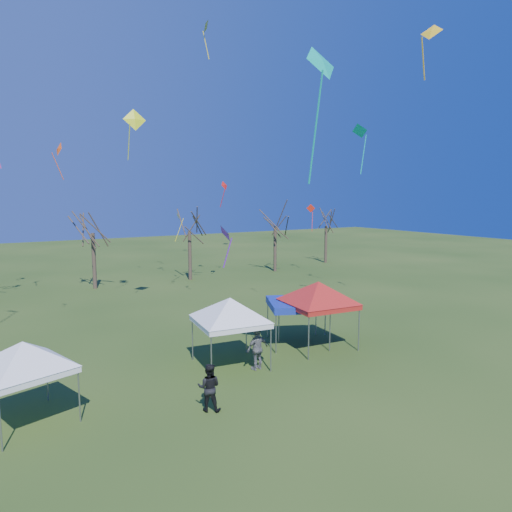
{
  "coord_description": "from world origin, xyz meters",
  "views": [
    {
      "loc": [
        -10.11,
        -14.58,
        7.68
      ],
      "look_at": [
        0.46,
        3.0,
        4.96
      ],
      "focal_mm": 32.0,
      "sensor_mm": 36.0,
      "label": 1
    }
  ],
  "objects_px": {
    "tree_3": "(189,214)",
    "tree_4": "(275,212)",
    "tree_2": "(92,213)",
    "tent_white_west": "(23,347)",
    "tree_5": "(326,213)",
    "tent_red": "(318,286)",
    "person_dark": "(209,387)",
    "tent_white_mid": "(230,302)",
    "tent_blue": "(298,304)",
    "person_grey": "(257,349)"
  },
  "relations": [
    {
      "from": "tree_3",
      "to": "tree_4",
      "type": "height_order",
      "value": "tree_3"
    },
    {
      "from": "tree_2",
      "to": "tent_white_west",
      "type": "xyz_separation_m",
      "value": [
        -6.86,
        -22.41,
        -3.61
      ]
    },
    {
      "from": "tree_5",
      "to": "tent_red",
      "type": "bearing_deg",
      "value": -130.39
    },
    {
      "from": "tree_2",
      "to": "tree_4",
      "type": "height_order",
      "value": "tree_2"
    },
    {
      "from": "person_dark",
      "to": "tent_white_mid",
      "type": "bearing_deg",
      "value": -92.95
    },
    {
      "from": "tent_blue",
      "to": "tree_4",
      "type": "bearing_deg",
      "value": 59.5
    },
    {
      "from": "tree_4",
      "to": "tent_red",
      "type": "height_order",
      "value": "tree_4"
    },
    {
      "from": "tree_2",
      "to": "tree_5",
      "type": "distance_m",
      "value": 26.15
    },
    {
      "from": "tree_4",
      "to": "person_grey",
      "type": "distance_m",
      "value": 27.25
    },
    {
      "from": "tree_3",
      "to": "tent_white_west",
      "type": "height_order",
      "value": "tree_3"
    },
    {
      "from": "tree_3",
      "to": "tent_blue",
      "type": "xyz_separation_m",
      "value": [
        -2.41,
        -19.96,
        -3.98
      ]
    },
    {
      "from": "person_grey",
      "to": "tent_white_mid",
      "type": "bearing_deg",
      "value": -57.07
    },
    {
      "from": "tent_white_mid",
      "to": "person_dark",
      "type": "relative_size",
      "value": 2.36
    },
    {
      "from": "tent_red",
      "to": "person_dark",
      "type": "distance_m",
      "value": 8.87
    },
    {
      "from": "tent_white_west",
      "to": "tent_red",
      "type": "xyz_separation_m",
      "value": [
        13.48,
        1.22,
        0.48
      ]
    },
    {
      "from": "tent_white_mid",
      "to": "tent_blue",
      "type": "xyz_separation_m",
      "value": [
        4.47,
        1.0,
        -0.85
      ]
    },
    {
      "from": "tree_5",
      "to": "tent_white_west",
      "type": "relative_size",
      "value": 2.08
    },
    {
      "from": "tent_red",
      "to": "person_grey",
      "type": "xyz_separation_m",
      "value": [
        -4.27,
        -1.1,
        -2.21
      ]
    },
    {
      "from": "tree_2",
      "to": "person_grey",
      "type": "xyz_separation_m",
      "value": [
        2.35,
        -22.29,
        -5.34
      ]
    },
    {
      "from": "person_grey",
      "to": "person_dark",
      "type": "distance_m",
      "value": 4.3
    },
    {
      "from": "tent_blue",
      "to": "person_grey",
      "type": "bearing_deg",
      "value": -151.26
    },
    {
      "from": "tree_2",
      "to": "person_grey",
      "type": "height_order",
      "value": "tree_2"
    },
    {
      "from": "tent_white_mid",
      "to": "person_grey",
      "type": "relative_size",
      "value": 2.17
    },
    {
      "from": "tree_2",
      "to": "tree_3",
      "type": "height_order",
      "value": "tree_2"
    },
    {
      "from": "tree_2",
      "to": "tent_white_mid",
      "type": "height_order",
      "value": "tree_2"
    },
    {
      "from": "tree_5",
      "to": "tent_white_mid",
      "type": "xyz_separation_m",
      "value": [
        -24.57,
        -22.98,
        -2.78
      ]
    },
    {
      "from": "tree_4",
      "to": "tent_blue",
      "type": "distance_m",
      "value": 23.45
    },
    {
      "from": "tree_4",
      "to": "tent_white_mid",
      "type": "height_order",
      "value": "tree_4"
    },
    {
      "from": "tent_white_west",
      "to": "tent_white_mid",
      "type": "distance_m",
      "value": 8.46
    },
    {
      "from": "tent_red",
      "to": "person_dark",
      "type": "relative_size",
      "value": 2.53
    },
    {
      "from": "tent_red",
      "to": "person_grey",
      "type": "bearing_deg",
      "value": -165.58
    },
    {
      "from": "tree_5",
      "to": "tent_white_mid",
      "type": "distance_m",
      "value": 33.75
    },
    {
      "from": "tree_5",
      "to": "person_dark",
      "type": "distance_m",
      "value": 38.28
    },
    {
      "from": "tent_white_west",
      "to": "tree_3",
      "type": "bearing_deg",
      "value": 55.35
    },
    {
      "from": "tree_5",
      "to": "tree_2",
      "type": "bearing_deg",
      "value": -176.3
    },
    {
      "from": "tent_blue",
      "to": "person_dark",
      "type": "bearing_deg",
      "value": -148.06
    },
    {
      "from": "tree_5",
      "to": "person_grey",
      "type": "xyz_separation_m",
      "value": [
        -23.73,
        -23.97,
        -4.78
      ]
    },
    {
      "from": "tree_4",
      "to": "tent_red",
      "type": "bearing_deg",
      "value": -118.07
    },
    {
      "from": "person_dark",
      "to": "tree_4",
      "type": "bearing_deg",
      "value": -92.87
    },
    {
      "from": "tent_white_mid",
      "to": "person_grey",
      "type": "bearing_deg",
      "value": -50.03
    },
    {
      "from": "tree_4",
      "to": "tree_5",
      "type": "relative_size",
      "value": 1.06
    },
    {
      "from": "tent_white_west",
      "to": "person_grey",
      "type": "bearing_deg",
      "value": 0.77
    },
    {
      "from": "tree_4",
      "to": "tent_white_west",
      "type": "distance_m",
      "value": 33.19
    },
    {
      "from": "tent_white_west",
      "to": "tent_red",
      "type": "bearing_deg",
      "value": 5.18
    },
    {
      "from": "tree_5",
      "to": "tent_white_mid",
      "type": "bearing_deg",
      "value": -136.91
    },
    {
      "from": "tree_3",
      "to": "tent_white_west",
      "type": "bearing_deg",
      "value": -124.65
    },
    {
      "from": "tree_5",
      "to": "tent_white_mid",
      "type": "height_order",
      "value": "tree_5"
    },
    {
      "from": "tree_5",
      "to": "tent_red",
      "type": "height_order",
      "value": "tree_5"
    },
    {
      "from": "tent_blue",
      "to": "person_dark",
      "type": "height_order",
      "value": "tent_blue"
    },
    {
      "from": "tree_2",
      "to": "person_dark",
      "type": "relative_size",
      "value": 4.7
    }
  ]
}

